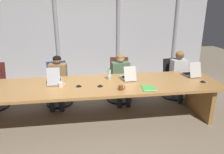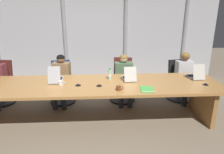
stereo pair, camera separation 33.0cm
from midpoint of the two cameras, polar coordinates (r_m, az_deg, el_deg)
The scene contains 20 objects.
ground_plane at distance 4.31m, azimuth -3.03°, elevation -11.40°, with size 14.67×14.67×0.00m, color #7F705B.
conference_table at distance 4.03m, azimuth -3.19°, elevation -3.62°, with size 4.90×1.17×0.76m.
curtain_backdrop at distance 6.37m, azimuth -3.50°, elevation 13.35°, with size 7.33×0.17×3.16m.
laptop_left_mid at distance 4.20m, azimuth -12.70°, elevation -0.32°, with size 0.24×0.45×0.33m.
laptop_center at distance 4.23m, azimuth 6.78°, elevation 0.04°, with size 0.27×0.43×0.29m.
laptop_right_mid at distance 4.68m, azimuth 23.33°, elevation 0.51°, with size 0.27×0.45×0.32m.
office_chair_left_end at distance 5.44m, azimuth -26.17°, elevation -2.56°, with size 0.60×0.61×0.98m.
office_chair_left_mid at distance 5.06m, azimuth -11.48°, elevation -2.54°, with size 0.60×0.61×0.95m.
office_chair_center at distance 5.06m, azimuth 4.68°, elevation -2.08°, with size 0.60×0.61×1.00m.
office_chair_right_mid at distance 5.42m, azimuth 19.30°, elevation -1.89°, with size 0.60×0.61×0.93m.
person_left_mid at distance 4.81m, azimuth -11.73°, elevation -0.06°, with size 0.42×0.57×1.14m.
person_center at distance 4.82m, azimuth 5.23°, elevation 0.21°, with size 0.43×0.56×1.12m.
person_right_mid at distance 5.21m, azimuth 20.89°, elevation 0.72°, with size 0.40×0.56×1.16m.
water_bottle_primary at distance 4.18m, azimuth 1.68°, elevation 0.62°, with size 0.07×0.07×0.23m.
coffee_mug_near at distance 3.67m, azimuth 4.41°, elevation -3.02°, with size 0.12×0.08×0.09m.
coffee_mug_far at distance 3.97m, azimuth -11.37°, elevation -1.64°, with size 0.13×0.08×0.09m.
conference_mic_left_side at distance 3.87m, azimuth -1.07°, elevation -2.23°, with size 0.11×0.11×0.04m, color black.
conference_mic_middle at distance 4.36m, azimuth 25.98°, elevation -1.73°, with size 0.11×0.11×0.04m, color black.
conference_mic_right_side at distance 3.92m, azimuth -6.79°, elevation -2.08°, with size 0.11×0.11×0.04m, color black.
spiral_notepad at distance 3.77m, azimuth 11.92°, elevation -3.34°, with size 0.25×0.33×0.03m.
Camera 2 is at (0.17, -3.75, 2.14)m, focal length 33.87 mm.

